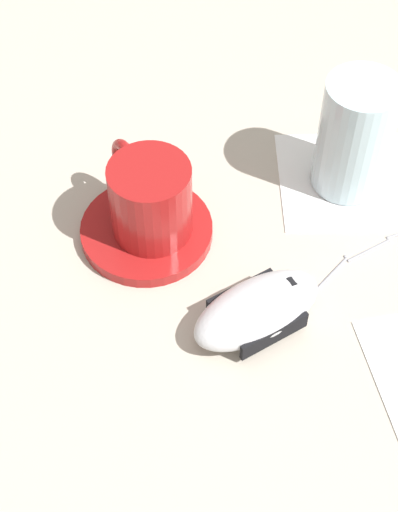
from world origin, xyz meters
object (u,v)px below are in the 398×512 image
Objects in this scene: coffee_cup at (149,198)px; computer_mouse at (257,310)px; saucer at (147,231)px; drinking_glass at (355,136)px.

coffee_cup reaches higher than computer_mouse.
saucer is 0.14m from computer_mouse.
saucer is at bearing -151.90° from computer_mouse.
saucer is at bearing -85.64° from coffee_cup.
coffee_cup is 0.20m from drinking_glass.
computer_mouse is (0.12, 0.06, 0.01)m from saucer.
computer_mouse is 0.19m from drinking_glass.
coffee_cup is 0.82× the size of computer_mouse.
coffee_cup is at bearing 94.36° from saucer.
drinking_glass is (-0.01, 0.20, 0.01)m from coffee_cup.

